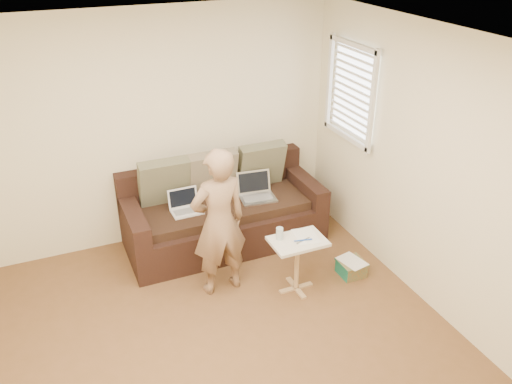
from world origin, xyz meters
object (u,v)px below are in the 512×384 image
(laptop_silver, at_px, (258,199))
(drinking_glass, at_px, (280,233))
(sofa, at_px, (224,210))
(striped_box, at_px, (351,268))
(side_table, at_px, (297,265))
(person, at_px, (219,223))
(laptop_white, at_px, (187,212))

(laptop_silver, distance_m, drinking_glass, 0.97)
(sofa, relative_size, striped_box, 8.22)
(sofa, distance_m, drinking_glass, 1.07)
(drinking_glass, bearing_deg, laptop_silver, 79.02)
(laptop_silver, distance_m, side_table, 1.06)
(sofa, bearing_deg, person, -112.63)
(laptop_white, relative_size, drinking_glass, 2.72)
(drinking_glass, bearing_deg, laptop_white, 123.87)
(sofa, xyz_separation_m, laptop_white, (-0.44, -0.06, 0.10))
(laptop_silver, distance_m, laptop_white, 0.83)
(laptop_white, height_order, drinking_glass, drinking_glass)
(drinking_glass, height_order, striped_box, drinking_glass)
(person, relative_size, striped_box, 5.74)
(striped_box, bearing_deg, person, 166.17)
(sofa, distance_m, striped_box, 1.55)
(striped_box, bearing_deg, sofa, 131.72)
(laptop_white, bearing_deg, person, -82.51)
(sofa, bearing_deg, side_table, -72.24)
(side_table, distance_m, striped_box, 0.68)
(person, relative_size, drinking_glass, 12.80)
(laptop_white, xyz_separation_m, side_table, (0.80, -1.05, -0.23))
(person, relative_size, side_table, 2.62)
(sofa, distance_m, side_table, 1.18)
(side_table, bearing_deg, drinking_glass, 149.08)
(drinking_glass, distance_m, striped_box, 0.98)
(side_table, bearing_deg, person, 155.16)
(sofa, height_order, person, person)
(side_table, bearing_deg, striped_box, -0.85)
(side_table, relative_size, striped_box, 2.19)
(laptop_silver, relative_size, laptop_white, 1.20)
(sofa, xyz_separation_m, laptop_silver, (0.39, -0.08, 0.10))
(person, xyz_separation_m, drinking_glass, (0.54, -0.23, -0.12))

